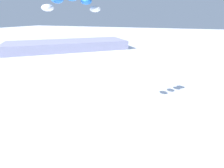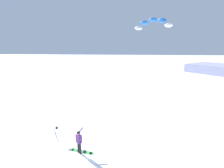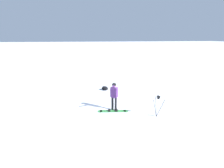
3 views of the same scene
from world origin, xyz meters
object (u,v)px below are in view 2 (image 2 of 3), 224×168
Objects in this scene: snowboarder at (79,140)px; traction_kite at (153,23)px; camera_tripod at (57,131)px; snowboard at (82,151)px.

traction_kite is at bearing -125.77° from snowboarder.
traction_kite is 3.18× the size of camera_tripod.
snowboard is 13.81m from traction_kite.
snowboard is at bearing 156.16° from camera_tripod.
snowboard is 0.46× the size of traction_kite.
snowboard is 1.46× the size of camera_tripod.
traction_kite is at bearing -139.51° from camera_tripod.
traction_kite reaches higher than snowboard.
snowboarder is 13.20m from traction_kite.
traction_kite reaches higher than snowboarder.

